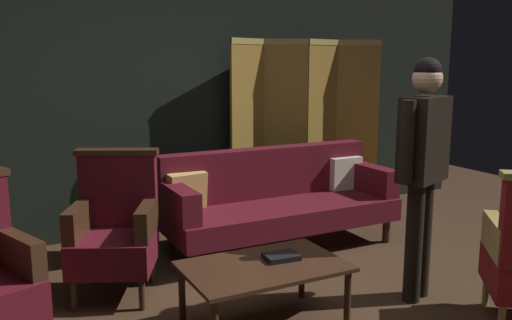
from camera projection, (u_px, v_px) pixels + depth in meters
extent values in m
cube|color=black|center=(181.00, 89.00, 5.38)|extent=(7.20, 0.10, 2.80)
cube|color=olive|center=(248.00, 133.00, 5.55)|extent=(0.45, 0.17, 1.90)
cube|color=tan|center=(248.00, 41.00, 5.38)|extent=(0.45, 0.18, 0.06)
cube|color=olive|center=(285.00, 131.00, 5.69)|extent=(0.41, 0.26, 1.90)
cube|color=tan|center=(286.00, 42.00, 5.53)|extent=(0.41, 0.27, 0.06)
cube|color=olive|center=(322.00, 129.00, 5.83)|extent=(0.45, 0.14, 1.90)
cube|color=tan|center=(324.00, 42.00, 5.66)|extent=(0.45, 0.15, 0.06)
cube|color=olive|center=(357.00, 128.00, 5.95)|extent=(0.39, 0.29, 1.90)
cube|color=tan|center=(360.00, 43.00, 5.78)|extent=(0.40, 0.29, 0.06)
cylinder|color=#382114|center=(196.00, 265.00, 4.21)|extent=(0.07, 0.07, 0.22)
cylinder|color=#382114|center=(386.00, 231.00, 5.06)|extent=(0.07, 0.07, 0.22)
cylinder|color=#382114|center=(171.00, 242.00, 4.74)|extent=(0.07, 0.07, 0.22)
cylinder|color=#382114|center=(348.00, 215.00, 5.59)|extent=(0.07, 0.07, 0.22)
cube|color=#4C0F19|center=(282.00, 214.00, 4.86)|extent=(2.10, 0.76, 0.20)
cube|color=#4C0F19|center=(266.00, 172.00, 5.07)|extent=(2.10, 0.18, 0.46)
cube|color=#4C0F19|center=(178.00, 202.00, 4.38)|extent=(0.16, 0.68, 0.26)
cube|color=#4C0F19|center=(370.00, 178.00, 5.26)|extent=(0.16, 0.68, 0.26)
cube|color=tan|center=(187.00, 192.00, 4.62)|extent=(0.36, 0.19, 0.35)
cube|color=beige|center=(345.00, 174.00, 5.36)|extent=(0.34, 0.12, 0.34)
cylinder|color=#382114|center=(347.00, 300.00, 3.39)|extent=(0.04, 0.04, 0.39)
cylinder|color=#382114|center=(182.00, 295.00, 3.46)|extent=(0.04, 0.04, 0.39)
cylinder|color=#382114|center=(302.00, 271.00, 3.86)|extent=(0.04, 0.04, 0.39)
cube|color=#382114|center=(264.00, 266.00, 3.39)|extent=(1.00, 0.64, 0.03)
cylinder|color=tan|center=(486.00, 290.00, 3.75)|extent=(0.04, 0.04, 0.22)
cube|color=tan|center=(497.00, 237.00, 3.45)|extent=(0.38, 0.45, 0.22)
cylinder|color=#382114|center=(7.00, 314.00, 3.39)|extent=(0.04, 0.04, 0.22)
cube|color=#382114|center=(19.00, 253.00, 3.17)|extent=(0.26, 0.50, 0.22)
cylinder|color=#382114|center=(74.00, 295.00, 3.66)|extent=(0.04, 0.04, 0.22)
cylinder|color=#382114|center=(142.00, 295.00, 3.68)|extent=(0.04, 0.04, 0.22)
cylinder|color=#382114|center=(92.00, 270.00, 4.12)|extent=(0.04, 0.04, 0.22)
cylinder|color=#382114|center=(153.00, 269.00, 4.13)|extent=(0.04, 0.04, 0.22)
cube|color=#4C0F19|center=(114.00, 251.00, 3.86)|extent=(0.75, 0.75, 0.24)
cube|color=#4C0F19|center=(119.00, 190.00, 4.01)|extent=(0.56, 0.35, 0.54)
cube|color=#382114|center=(117.00, 152.00, 3.96)|extent=(0.60, 0.37, 0.04)
cube|color=#382114|center=(78.00, 220.00, 3.81)|extent=(0.30, 0.49, 0.22)
cube|color=#382114|center=(147.00, 220.00, 3.82)|extent=(0.30, 0.49, 0.22)
cylinder|color=black|center=(423.00, 238.00, 3.86)|extent=(0.12, 0.12, 0.86)
cylinder|color=black|center=(414.00, 243.00, 3.76)|extent=(0.12, 0.12, 0.86)
cube|color=maroon|center=(422.00, 175.00, 3.73)|extent=(0.36, 0.27, 0.09)
cube|color=black|center=(424.00, 139.00, 3.68)|extent=(0.45, 0.34, 0.58)
cube|color=white|center=(409.00, 134.00, 3.75)|extent=(0.13, 0.06, 0.41)
cube|color=maroon|center=(410.00, 100.00, 3.71)|extent=(0.09, 0.05, 0.04)
cylinder|color=black|center=(439.00, 134.00, 3.87)|extent=(0.09, 0.09, 0.54)
cylinder|color=black|center=(407.00, 142.00, 3.50)|extent=(0.09, 0.09, 0.54)
sphere|color=tan|center=(427.00, 78.00, 3.61)|extent=(0.20, 0.20, 0.20)
sphere|color=black|center=(428.00, 71.00, 3.60)|extent=(0.18, 0.18, 0.18)
cylinder|color=brown|center=(104.00, 243.00, 4.64)|extent=(0.28, 0.28, 0.28)
ellipsoid|color=#193D19|center=(102.00, 201.00, 4.57)|extent=(0.51, 0.51, 0.59)
cube|color=black|center=(281.00, 257.00, 3.47)|extent=(0.23, 0.18, 0.03)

